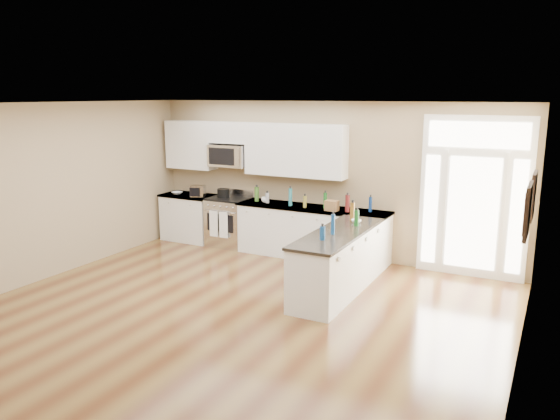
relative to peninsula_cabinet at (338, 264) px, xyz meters
The scene contains 20 objects.
ground 2.46m from the peninsula_cabinet, 112.44° to the right, with size 8.00×8.00×0.00m, color #512D16.
room_shell 2.74m from the peninsula_cabinet, 112.44° to the right, with size 8.00×8.00×8.00m.
back_cabinet_left 4.06m from the peninsula_cabinet, 159.09° to the left, with size 1.10×0.66×0.94m.
back_cabinet_right 1.81m from the peninsula_cabinet, 126.68° to the left, with size 2.85×0.66×0.94m.
peninsula_cabinet is the anchor object (origin of this frame).
upper_cabinet_left 4.39m from the peninsula_cabinet, 157.26° to the left, with size 1.04×0.33×0.95m, color silver.
upper_cabinet_right 2.65m from the peninsula_cabinet, 133.15° to the left, with size 1.94×0.33×0.95m, color silver.
upper_cabinet_short 3.73m from the peninsula_cabinet, 150.98° to the left, with size 0.82×0.33×0.40m, color silver.
microwave 3.53m from the peninsula_cabinet, 151.57° to the left, with size 0.78×0.41×0.42m.
entry_door 2.52m from the peninsula_cabinet, 46.51° to the left, with size 1.70×0.10×2.60m.
wall_art_near 2.84m from the peninsula_cabinet, ahead, with size 0.05×0.58×0.58m.
wall_art_far 3.02m from the peninsula_cabinet, 22.25° to the right, with size 0.05×0.58×0.58m.
kitchen_range 3.19m from the peninsula_cabinet, 153.03° to the left, with size 0.77×0.69×1.08m.
stockpot 3.37m from the peninsula_cabinet, 153.86° to the left, with size 0.24×0.24×0.18m, color black.
toaster_oven 3.76m from the peninsula_cabinet, 159.28° to the left, with size 0.27×0.21×0.23m, color silver.
cardboard_box 1.59m from the peninsula_cabinet, 116.13° to the left, with size 0.22×0.16×0.18m, color brown.
bowl_left 4.28m from the peninsula_cabinet, 161.30° to the left, with size 0.20×0.20×0.05m, color white.
bowl_peninsula 0.85m from the peninsula_cabinet, 86.99° to the left, with size 0.16×0.16×0.05m, color white.
cup_counter 2.55m from the peninsula_cabinet, 144.82° to the left, with size 0.13×0.13×0.10m, color white.
counter_bottles 1.38m from the peninsula_cabinet, 128.23° to the left, with size 2.41×2.15×0.32m.
Camera 1 is at (3.73, -5.06, 2.92)m, focal length 35.00 mm.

